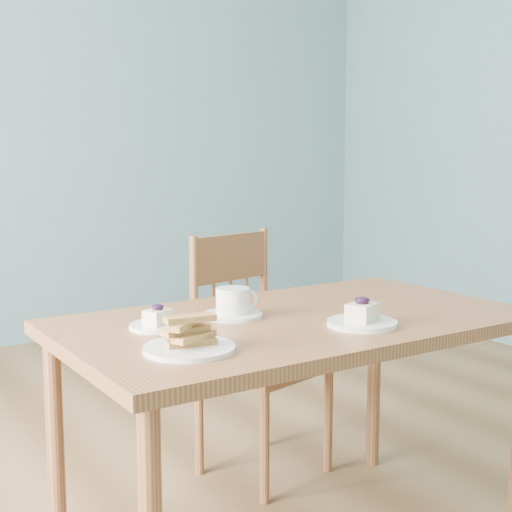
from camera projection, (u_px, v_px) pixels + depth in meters
room at (212, 67)px, 1.94m from camera, size 5.01×5.01×2.71m
dining_table at (295, 341)px, 1.95m from camera, size 1.27×0.74×0.68m
dining_chair at (256, 352)px, 2.49m from camera, size 0.46×0.45×0.84m
cheesecake_plate_near at (362, 318)px, 1.83m from camera, size 0.18×0.18×0.08m
cheesecake_plate_far at (158, 322)px, 1.81m from camera, size 0.15×0.15×0.06m
coffee_cup at (233, 305)px, 1.93m from camera, size 0.16×0.16×0.08m
biscotti_plate at (189, 340)px, 1.59m from camera, size 0.21×0.21×0.08m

